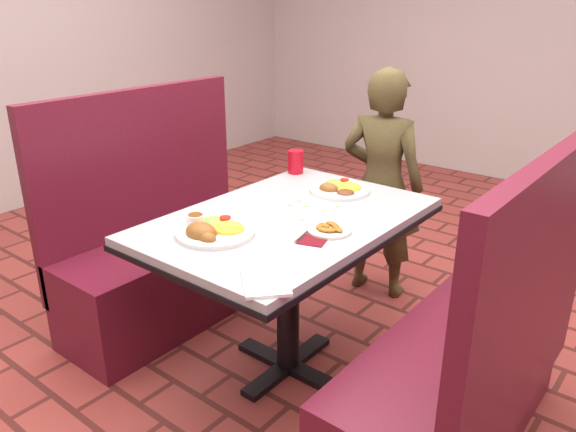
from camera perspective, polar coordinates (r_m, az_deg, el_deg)
The scene contains 14 objects.
dining_table at distance 2.34m, azimuth -0.00°, elevation -2.19°, with size 0.81×1.21×0.75m.
booth_bench_left at distance 2.99m, azimuth -12.04°, elevation -4.03°, with size 0.47×1.20×1.17m.
booth_bench_right at distance 2.16m, azimuth 17.39°, elevation -15.38°, with size 0.47×1.20×1.17m.
diner_person at distance 3.10m, azimuth 9.50°, elevation 3.11°, with size 0.46×0.30×1.26m, color brown.
near_dinner_plate at distance 2.13m, azimuth -7.62°, elevation -1.09°, with size 0.30×0.30×0.09m.
far_dinner_plate at distance 2.60m, azimuth 5.36°, elevation 3.02°, with size 0.27×0.27×0.07m.
plantain_plate at distance 2.15m, azimuth 4.24°, elevation -1.33°, with size 0.17×0.17×0.03m.
maroon_napkin at distance 2.07m, azimuth 2.56°, elevation -2.52°, with size 0.10×0.10×0.00m, color #5E0E16.
spoon_utensil at distance 2.09m, azimuth 1.41°, elevation -2.11°, with size 0.01×0.12×0.00m, color silver.
red_tumbler at distance 2.86m, azimuth 0.79°, elevation 5.54°, with size 0.08×0.08×0.12m, color red.
paper_napkin at distance 1.77m, azimuth -2.29°, elevation -6.74°, with size 0.19×0.14×0.01m, color white.
knife_utensil at distance 2.06m, azimuth -6.86°, elevation -2.53°, with size 0.01×0.16×0.00m, color silver.
fork_utensil at distance 2.11m, azimuth -7.99°, elevation -2.00°, with size 0.01×0.15×0.00m, color silver.
lettuce_shreds at distance 2.32m, azimuth 1.70°, elevation 0.22°, with size 0.28×0.32×0.00m, color #87C04D, non-canonical shape.
Camera 1 is at (1.34, -1.67, 1.59)m, focal length 35.00 mm.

